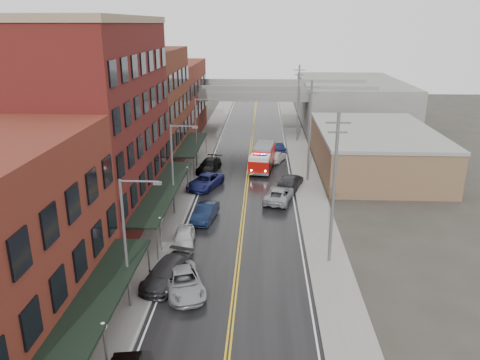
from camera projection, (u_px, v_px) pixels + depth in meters
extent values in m
cube|color=black|center=(246.00, 195.00, 51.59)|extent=(11.00, 160.00, 0.02)
cube|color=slate|center=(180.00, 193.00, 51.92)|extent=(3.00, 160.00, 0.15)
cube|color=slate|center=(312.00, 195.00, 51.22)|extent=(3.00, 160.00, 0.15)
cube|color=gray|center=(195.00, 193.00, 51.84)|extent=(0.30, 160.00, 0.15)
cube|color=gray|center=(297.00, 195.00, 51.30)|extent=(0.30, 160.00, 0.15)
cube|color=maroon|center=(98.00, 127.00, 42.75)|extent=(9.00, 20.00, 18.00)
cube|color=maroon|center=(145.00, 109.00, 59.79)|extent=(9.00, 15.00, 15.00)
cube|color=maroon|center=(172.00, 100.00, 76.84)|extent=(9.00, 20.00, 12.00)
cube|color=brown|center=(374.00, 151.00, 59.50)|extent=(14.00, 22.00, 5.00)
cube|color=slate|center=(350.00, 102.00, 87.33)|extent=(18.00, 30.00, 8.00)
cube|color=black|center=(95.00, 302.00, 26.38)|extent=(2.60, 16.00, 0.18)
cylinder|color=slate|center=(149.00, 262.00, 34.00)|extent=(0.10, 0.10, 3.00)
cube|color=black|center=(164.00, 189.00, 44.37)|extent=(2.60, 18.00, 0.18)
cylinder|color=slate|center=(157.00, 244.00, 36.65)|extent=(0.10, 0.10, 3.00)
cylinder|color=slate|center=(190.00, 176.00, 52.94)|extent=(0.10, 0.10, 3.00)
cube|color=black|center=(192.00, 144.00, 60.95)|extent=(2.60, 13.00, 0.18)
cylinder|color=slate|center=(194.00, 169.00, 55.59)|extent=(0.10, 0.10, 3.00)
cylinder|color=slate|center=(206.00, 144.00, 67.14)|extent=(0.10, 0.10, 3.00)
cylinder|color=#59595B|center=(106.00, 350.00, 24.95)|extent=(0.14, 0.14, 2.80)
sphere|color=silver|center=(103.00, 326.00, 24.47)|extent=(0.44, 0.44, 0.44)
cylinder|color=#59595B|center=(161.00, 237.00, 38.20)|extent=(0.14, 0.14, 2.80)
sphere|color=silver|center=(160.00, 220.00, 37.73)|extent=(0.44, 0.44, 0.44)
cylinder|color=#59595B|center=(188.00, 182.00, 51.46)|extent=(0.14, 0.14, 2.80)
sphere|color=silver|center=(187.00, 169.00, 50.98)|extent=(0.44, 0.44, 0.44)
cylinder|color=#59595B|center=(125.00, 247.00, 29.66)|extent=(0.18, 0.18, 9.00)
cylinder|color=#59595B|center=(139.00, 181.00, 28.20)|extent=(2.40, 0.12, 0.12)
cube|color=#59595B|center=(157.00, 183.00, 28.18)|extent=(0.50, 0.22, 0.18)
cylinder|color=#59595B|center=(173.00, 171.00, 44.81)|extent=(0.18, 0.18, 9.00)
cylinder|color=#59595B|center=(183.00, 126.00, 43.35)|extent=(2.40, 0.12, 0.12)
cube|color=#59595B|center=(195.00, 127.00, 43.33)|extent=(0.50, 0.22, 0.18)
cylinder|color=#59595B|center=(196.00, 134.00, 59.96)|extent=(0.18, 0.18, 9.00)
cylinder|color=#59595B|center=(204.00, 100.00, 58.50)|extent=(2.40, 0.12, 0.12)
cube|color=#59595B|center=(213.00, 100.00, 58.48)|extent=(0.50, 0.22, 0.18)
cylinder|color=#59595B|center=(334.00, 191.00, 35.14)|extent=(0.24, 0.24, 12.00)
cube|color=#59595B|center=(338.00, 123.00, 33.49)|extent=(1.80, 0.12, 0.12)
cube|color=#59595B|center=(338.00, 132.00, 33.71)|extent=(1.40, 0.12, 0.12)
cylinder|color=#59595B|center=(310.00, 132.00, 54.08)|extent=(0.24, 0.24, 12.00)
cube|color=#59595B|center=(312.00, 87.00, 52.42)|extent=(1.80, 0.12, 0.12)
cube|color=#59595B|center=(312.00, 93.00, 52.65)|extent=(1.40, 0.12, 0.12)
cylinder|color=#59595B|center=(298.00, 104.00, 73.01)|extent=(0.24, 0.24, 12.00)
cube|color=#59595B|center=(299.00, 70.00, 71.36)|extent=(1.80, 0.12, 0.12)
cube|color=#59595B|center=(299.00, 75.00, 71.58)|extent=(1.40, 0.12, 0.12)
cube|color=slate|center=(253.00, 93.00, 79.75)|extent=(40.00, 10.00, 1.50)
cube|color=slate|center=(190.00, 114.00, 81.47)|extent=(1.60, 8.00, 6.00)
cube|color=slate|center=(317.00, 115.00, 80.41)|extent=(1.60, 8.00, 6.00)
cube|color=#AE0D08|center=(264.00, 155.00, 61.50)|extent=(3.24, 5.84, 2.12)
cube|color=#AE0D08|center=(260.00, 165.00, 57.93)|extent=(2.85, 2.94, 1.51)
cube|color=silver|center=(260.00, 157.00, 57.61)|extent=(2.70, 2.72, 0.50)
cube|color=black|center=(260.00, 162.00, 58.02)|extent=(2.74, 1.94, 0.81)
cube|color=slate|center=(264.00, 146.00, 61.12)|extent=(2.94, 5.40, 0.30)
cube|color=black|center=(260.00, 155.00, 57.50)|extent=(1.64, 0.49, 0.14)
sphere|color=#FF0C0C|center=(255.00, 154.00, 57.57)|extent=(0.20, 0.20, 0.20)
sphere|color=#1933FF|center=(264.00, 154.00, 57.38)|extent=(0.20, 0.20, 0.20)
cylinder|color=black|center=(251.00, 171.00, 58.27)|extent=(1.05, 0.48, 1.01)
cylinder|color=black|center=(268.00, 172.00, 57.88)|extent=(1.05, 0.48, 1.01)
cylinder|color=black|center=(255.00, 163.00, 61.56)|extent=(1.05, 0.48, 1.01)
cylinder|color=black|center=(272.00, 164.00, 61.18)|extent=(1.05, 0.48, 1.01)
cylinder|color=black|center=(258.00, 158.00, 63.91)|extent=(1.05, 0.48, 1.01)
cylinder|color=black|center=(274.00, 159.00, 63.53)|extent=(1.05, 0.48, 1.01)
imported|color=gray|center=(183.00, 282.00, 32.78)|extent=(4.19, 6.01, 1.52)
imported|color=#28282B|center=(167.00, 273.00, 33.87)|extent=(3.62, 5.98, 1.62)
imported|color=#BBBBBB|center=(184.00, 237.00, 39.60)|extent=(2.13, 4.47, 1.47)
imported|color=black|center=(205.00, 212.00, 44.70)|extent=(2.40, 5.00, 1.58)
imported|color=navy|center=(205.00, 181.00, 53.44)|extent=(4.41, 6.29, 1.60)
imported|color=black|center=(209.00, 165.00, 59.45)|extent=(3.19, 5.80, 1.59)
imported|color=#93979B|center=(279.00, 194.00, 49.47)|extent=(3.75, 6.00, 1.55)
imported|color=#2B2B2D|center=(290.00, 181.00, 53.46)|extent=(3.68, 5.98, 1.62)
imported|color=white|center=(277.00, 156.00, 63.80)|extent=(3.09, 4.64, 1.47)
imported|color=#0E1633|center=(275.00, 148.00, 68.03)|extent=(3.18, 5.06, 1.57)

